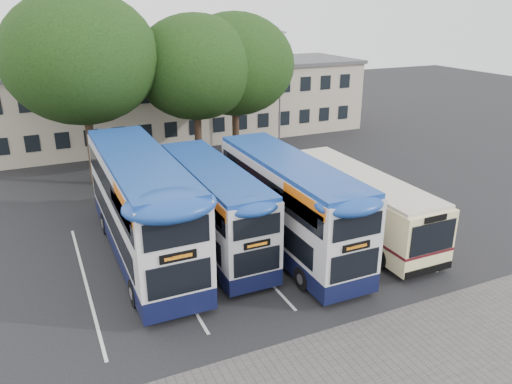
{
  "coord_description": "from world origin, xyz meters",
  "views": [
    {
      "loc": [
        -11.82,
        -14.5,
        10.89
      ],
      "look_at": [
        -2.9,
        5.0,
        2.8
      ],
      "focal_mm": 35.0,
      "sensor_mm": 36.0,
      "label": 1
    }
  ],
  "objects": [
    {
      "name": "depot_building",
      "position": [
        0.0,
        26.99,
        3.15
      ],
      "size": [
        32.4,
        8.4,
        6.2
      ],
      "color": "#B2A78F",
      "rests_on": "ground"
    },
    {
      "name": "lamp_post",
      "position": [
        6.0,
        19.97,
        5.08
      ],
      "size": [
        0.25,
        1.05,
        9.06
      ],
      "color": "gray",
      "rests_on": "ground"
    },
    {
      "name": "bus_dd_right",
      "position": [
        -1.63,
        4.22,
        2.42
      ],
      "size": [
        2.56,
        10.55,
        4.4
      ],
      "color": "#0E1233",
      "rests_on": "ground"
    },
    {
      "name": "ground",
      "position": [
        0.0,
        0.0,
        0.0
      ],
      "size": [
        120.0,
        120.0,
        0.0
      ],
      "primitive_type": "plane",
      "color": "black",
      "rests_on": "ground"
    },
    {
      "name": "bus_dd_left",
      "position": [
        -7.93,
        6.24,
        2.66
      ],
      "size": [
        2.81,
        11.58,
        4.83
      ],
      "color": "#0E1233",
      "rests_on": "ground"
    },
    {
      "name": "bus_single",
      "position": [
        2.38,
        4.48,
        1.76
      ],
      "size": [
        2.65,
        10.42,
        3.11
      ],
      "color": "#FAEAA6",
      "rests_on": "ground"
    },
    {
      "name": "tree_mid",
      "position": [
        -1.56,
        17.48,
        7.02
      ],
      "size": [
        8.02,
        8.02,
        10.45
      ],
      "color": "black",
      "rests_on": "ground"
    },
    {
      "name": "paving_strip",
      "position": [
        -2.0,
        -5.0,
        0.01
      ],
      "size": [
        40.0,
        6.0,
        0.01
      ],
      "primitive_type": "cube",
      "color": "#595654",
      "rests_on": "ground"
    },
    {
      "name": "bay_lines",
      "position": [
        -3.75,
        5.0,
        0.01
      ],
      "size": [
        14.12,
        11.0,
        0.01
      ],
      "color": "silver",
      "rests_on": "ground"
    },
    {
      "name": "tree_left",
      "position": [
        -8.62,
        17.42,
        7.91
      ],
      "size": [
        9.25,
        9.25,
        11.85
      ],
      "color": "black",
      "rests_on": "ground"
    },
    {
      "name": "tree_right",
      "position": [
        1.56,
        18.31,
        6.98
      ],
      "size": [
        8.26,
        8.26,
        10.5
      ],
      "color": "black",
      "rests_on": "ground"
    },
    {
      "name": "bus_dd_mid",
      "position": [
        -4.71,
        5.84,
        2.23
      ],
      "size": [
        2.36,
        9.71,
        4.04
      ],
      "color": "#0E1233",
      "rests_on": "ground"
    }
  ]
}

